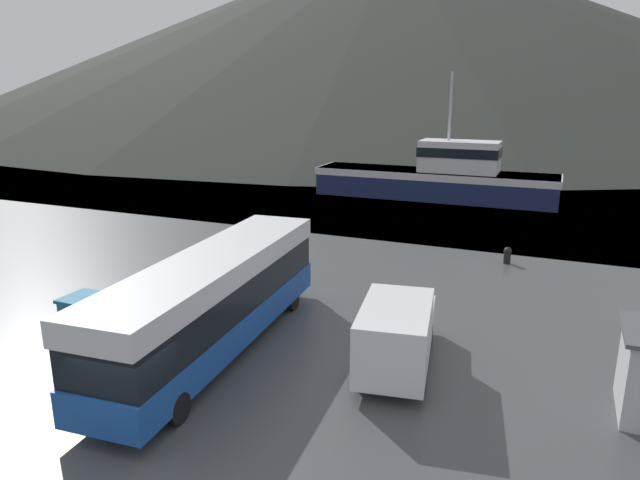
# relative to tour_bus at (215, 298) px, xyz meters

# --- Properties ---
(ground_plane) EXTENTS (400.00, 400.00, 0.00)m
(ground_plane) POSITION_rel_tour_bus_xyz_m (1.01, -5.54, -1.92)
(ground_plane) COLOR #424447
(water_surface) EXTENTS (240.00, 240.00, 0.00)m
(water_surface) POSITION_rel_tour_bus_xyz_m (1.01, 136.08, -1.92)
(water_surface) COLOR slate
(water_surface) RESTS_ON ground
(hill_backdrop) EXTENTS (224.44, 224.44, 46.52)m
(hill_backdrop) POSITION_rel_tour_bus_xyz_m (-34.51, 141.03, 21.34)
(hill_backdrop) COLOR #2D332D
(hill_backdrop) RESTS_ON ground
(tour_bus) EXTENTS (3.55, 12.46, 3.42)m
(tour_bus) POSITION_rel_tour_bus_xyz_m (0.00, 0.00, 0.00)
(tour_bus) COLOR #194799
(tour_bus) RESTS_ON ground
(delivery_van) EXTENTS (2.99, 5.89, 2.30)m
(delivery_van) POSITION_rel_tour_bus_xyz_m (6.04, 1.27, -0.69)
(delivery_van) COLOR silver
(delivery_van) RESTS_ON ground
(fishing_boat) EXTENTS (19.21, 4.25, 9.93)m
(fishing_boat) POSITION_rel_tour_bus_xyz_m (1.28, 30.46, -0.16)
(fishing_boat) COLOR #19234C
(fishing_boat) RESTS_ON water_surface
(storage_bin) EXTENTS (1.50, 1.50, 1.26)m
(storage_bin) POSITION_rel_tour_bus_xyz_m (-5.56, -0.37, -1.27)
(storage_bin) COLOR teal
(storage_bin) RESTS_ON ground
(small_boat) EXTENTS (5.08, 6.74, 1.02)m
(small_boat) POSITION_rel_tour_bus_xyz_m (-4.63, 40.94, -1.41)
(small_boat) COLOR #19234C
(small_boat) RESTS_ON water_surface
(mooring_bollard) EXTENTS (0.41, 0.41, 0.86)m
(mooring_bollard) POSITION_rel_tour_bus_xyz_m (8.23, 14.40, -1.45)
(mooring_bollard) COLOR black
(mooring_bollard) RESTS_ON ground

